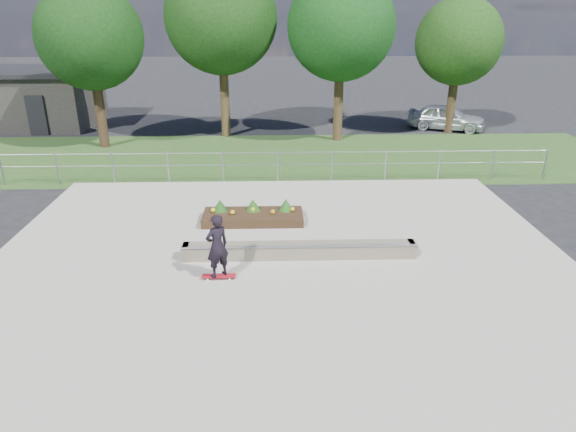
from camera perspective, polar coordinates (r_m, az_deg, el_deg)
The scene contains 13 objects.
ground at distance 12.27m, azimuth -0.72°, elevation -7.44°, with size 120.00×120.00×0.00m, color black.
grass_verge at distance 22.49m, azimuth -1.27°, elevation 6.59°, with size 30.00×8.00×0.02m, color #27451B.
concrete_slab at distance 12.25m, azimuth -0.72°, elevation -7.32°, with size 15.00×15.00×0.06m, color #9E9A8C.
fence at distance 18.92m, azimuth -1.18°, elevation 5.95°, with size 20.06×0.06×1.20m.
building at distance 32.14m, azimuth -27.84°, elevation 11.58°, with size 8.40×5.40×3.00m.
tree_far_left at distance 24.95m, azimuth -21.14°, elevation 18.04°, with size 4.55×4.55×7.15m.
tree_mid_left at distance 25.77m, azimuth -7.45°, elevation 21.03°, with size 5.25×5.25×8.25m.
tree_mid_right at distance 24.88m, azimuth 5.92°, elevation 20.19°, with size 4.90×4.90×7.70m.
tree_far_right at distance 27.77m, azimuth 18.44°, elevation 17.88°, with size 4.20×4.20×6.60m.
grind_ledge at distance 13.22m, azimuth 1.26°, elevation -3.83°, with size 6.00×0.44×0.43m.
planter_bed at distance 15.53m, azimuth -3.91°, elevation 0.14°, with size 3.00×1.20×0.61m.
skateboarder at distance 12.05m, azimuth -7.88°, elevation -3.35°, with size 0.80×0.63×1.64m.
parked_car at distance 28.81m, azimuth 17.16°, elevation 10.46°, with size 1.59×3.95×1.35m, color silver.
Camera 1 is at (-0.18, -10.66, 6.07)m, focal length 32.00 mm.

